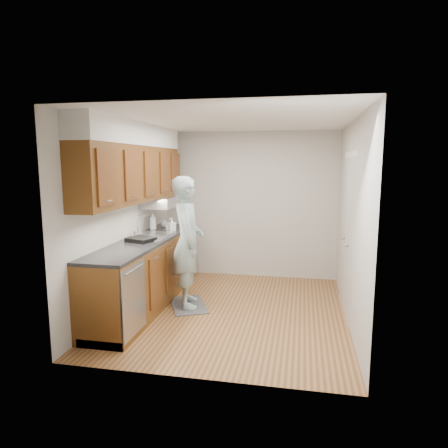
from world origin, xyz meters
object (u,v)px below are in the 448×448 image
soap_bottle_a (153,221)px  soap_bottle_c (164,222)px  dish_rack (141,239)px  steel_can (168,227)px  soap_bottle_b (172,225)px  person (187,233)px

soap_bottle_a → soap_bottle_c: 0.32m
dish_rack → steel_can: bearing=101.9°
soap_bottle_a → dish_rack: (0.17, -0.89, -0.11)m
steel_can → soap_bottle_c: bearing=116.4°
soap_bottle_a → soap_bottle_b: (0.32, -0.04, -0.04)m
soap_bottle_c → dish_rack: bearing=-85.3°
person → soap_bottle_a: size_ratio=7.32×
person → soap_bottle_b: bearing=16.2°
person → dish_rack: person is taller
steel_can → person: bearing=-49.6°
person → soap_bottle_c: bearing=16.4°
steel_can → dish_rack: 0.80m
person → soap_bottle_b: (-0.43, 0.61, 0.02)m
soap_bottle_b → soap_bottle_c: (-0.25, 0.35, -0.02)m
soap_bottle_c → soap_bottle_a: bearing=-103.1°
soap_bottle_b → steel_can: bearing=-136.3°
soap_bottle_b → soap_bottle_c: 0.43m
dish_rack → soap_bottle_b: bearing=98.9°
soap_bottle_b → dish_rack: bearing=-100.1°
dish_rack → soap_bottle_c: bearing=113.7°
soap_bottle_a → soap_bottle_b: size_ratio=1.36×
soap_bottle_b → dish_rack: size_ratio=0.61×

